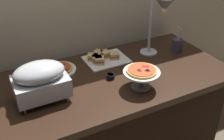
# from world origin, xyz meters

# --- Properties ---
(buffet_table) EXTENTS (1.90, 0.84, 0.76)m
(buffet_table) POSITION_xyz_m (0.00, 0.00, 0.39)
(buffet_table) COLOR black
(buffet_table) RESTS_ON ground_plane
(chafing_dish) EXTENTS (0.32, 0.23, 0.26)m
(chafing_dish) POSITION_xyz_m (-0.42, -0.04, 0.91)
(chafing_dish) COLOR #B7BABF
(chafing_dish) RESTS_ON buffet_table
(heat_lamp) EXTENTS (0.15, 0.29, 0.51)m
(heat_lamp) POSITION_xyz_m (0.53, 0.06, 1.16)
(heat_lamp) COLOR #B7BABF
(heat_lamp) RESTS_ON buffet_table
(pizza_plate_front) EXTENTS (0.25, 0.25, 0.03)m
(pizza_plate_front) POSITION_xyz_m (-0.22, 0.25, 0.77)
(pizza_plate_front) COLOR white
(pizza_plate_front) RESTS_ON buffet_table
(pizza_plate_center) EXTENTS (0.24, 0.24, 0.14)m
(pizza_plate_center) POSITION_xyz_m (0.20, -0.21, 0.87)
(pizza_plate_center) COLOR #595B60
(pizza_plate_center) RESTS_ON buffet_table
(sandwich_platter) EXTENTS (0.33, 0.26, 0.06)m
(sandwich_platter) POSITION_xyz_m (0.13, 0.24, 0.78)
(sandwich_platter) COLOR white
(sandwich_platter) RESTS_ON buffet_table
(sauce_cup_near) EXTENTS (0.06, 0.06, 0.03)m
(sauce_cup_near) POSITION_xyz_m (0.07, -0.02, 0.78)
(sauce_cup_near) COLOR black
(sauce_cup_near) RESTS_ON buffet_table
(utensil_holder) EXTENTS (0.08, 0.08, 0.23)m
(utensil_holder) POSITION_xyz_m (0.75, 0.10, 0.82)
(utensil_holder) COLOR #383347
(utensil_holder) RESTS_ON buffet_table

